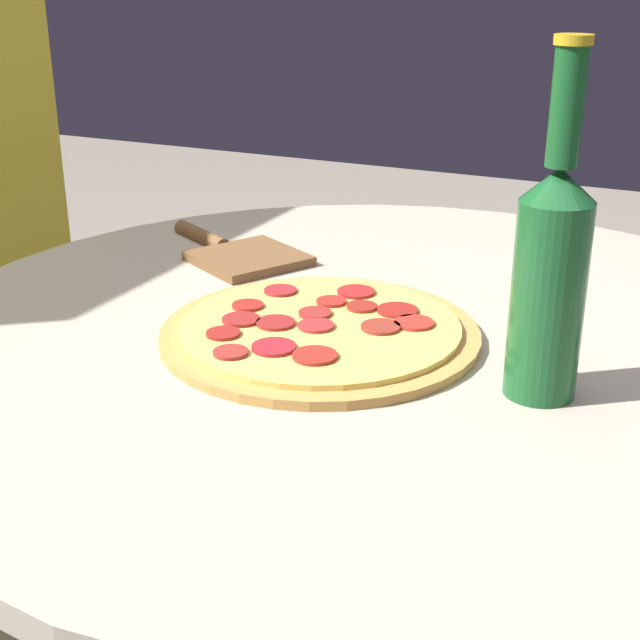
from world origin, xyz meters
name	(u,v)px	position (x,y,z in m)	size (l,w,h in m)	color
table	(378,484)	(0.00, 0.00, 0.54)	(1.04, 1.04, 0.74)	#B2A893
pizza	(320,331)	(-0.06, 0.05, 0.75)	(0.33, 0.33, 0.02)	#C68E47
beer_bottle	(550,271)	(-0.09, -0.19, 0.86)	(0.06, 0.06, 0.31)	#195628
pizza_paddle	(237,253)	(0.14, 0.26, 0.75)	(0.18, 0.25, 0.02)	brown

